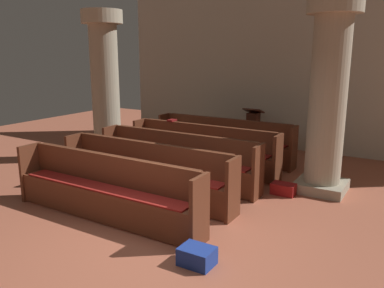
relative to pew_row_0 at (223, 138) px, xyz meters
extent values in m
plane|color=#AD5B42|center=(1.09, -4.16, -0.51)|extent=(19.20, 19.20, 0.00)
cube|color=beige|center=(1.09, 1.92, 1.74)|extent=(10.00, 0.16, 4.50)
cube|color=brown|center=(0.00, -0.02, -0.05)|extent=(3.27, 0.38, 0.05)
cube|color=brown|center=(0.00, 0.15, 0.21)|extent=(3.27, 0.04, 0.47)
cube|color=#562B1A|center=(0.00, 0.20, 0.44)|extent=(3.14, 0.06, 0.02)
cube|color=#5B2D1B|center=(-1.66, -0.02, -0.03)|extent=(0.06, 0.44, 0.96)
cube|color=#5B2D1B|center=(1.66, -0.02, -0.03)|extent=(0.06, 0.44, 0.96)
cube|color=brown|center=(0.00, -0.19, -0.28)|extent=(3.27, 0.03, 0.42)
cube|color=maroon|center=(0.00, -0.04, -0.01)|extent=(3.01, 0.32, 0.03)
cube|color=brown|center=(0.00, -1.01, -0.05)|extent=(3.27, 0.38, 0.05)
cube|color=brown|center=(0.00, -0.84, 0.21)|extent=(3.27, 0.04, 0.47)
cube|color=#562B1A|center=(0.00, -0.79, 0.44)|extent=(3.14, 0.06, 0.02)
cube|color=#5B2D1B|center=(-1.66, -1.01, -0.03)|extent=(0.06, 0.44, 0.96)
cube|color=#5B2D1B|center=(1.66, -1.01, -0.03)|extent=(0.06, 0.44, 0.96)
cube|color=brown|center=(0.00, -1.18, -0.28)|extent=(3.27, 0.03, 0.42)
cube|color=maroon|center=(0.00, -1.03, -0.01)|extent=(3.01, 0.32, 0.03)
cube|color=brown|center=(0.00, -1.99, -0.05)|extent=(3.27, 0.38, 0.05)
cube|color=brown|center=(0.00, -1.83, 0.21)|extent=(3.27, 0.04, 0.47)
cube|color=#562B1A|center=(0.00, -1.78, 0.44)|extent=(3.14, 0.06, 0.02)
cube|color=#5B2D1B|center=(-1.66, -1.99, -0.03)|extent=(0.06, 0.44, 0.96)
cube|color=#5B2D1B|center=(1.66, -1.99, -0.03)|extent=(0.06, 0.44, 0.96)
cube|color=brown|center=(0.00, -2.17, -0.28)|extent=(3.27, 0.03, 0.42)
cube|color=maroon|center=(0.00, -2.01, -0.01)|extent=(3.01, 0.32, 0.03)
cube|color=brown|center=(0.00, -2.98, -0.05)|extent=(3.27, 0.38, 0.05)
cube|color=brown|center=(0.00, -2.81, 0.21)|extent=(3.27, 0.04, 0.47)
cube|color=#562B1A|center=(0.00, -2.77, 0.44)|extent=(3.14, 0.06, 0.02)
cube|color=#5B2D1B|center=(-1.66, -2.98, -0.03)|extent=(0.06, 0.44, 0.96)
cube|color=#5B2D1B|center=(1.66, -2.98, -0.03)|extent=(0.06, 0.44, 0.96)
cube|color=brown|center=(0.00, -3.16, -0.28)|extent=(3.27, 0.03, 0.42)
cube|color=maroon|center=(0.00, -3.00, -0.01)|extent=(3.01, 0.32, 0.03)
cube|color=brown|center=(0.00, -3.97, -0.05)|extent=(3.27, 0.38, 0.05)
cube|color=brown|center=(0.00, -3.80, 0.21)|extent=(3.27, 0.05, 0.47)
cube|color=#562B1A|center=(0.00, -3.75, 0.44)|extent=(3.14, 0.06, 0.02)
cube|color=#5B2D1B|center=(-1.66, -3.97, -0.03)|extent=(0.06, 0.44, 0.96)
cube|color=#5B2D1B|center=(1.66, -3.97, -0.03)|extent=(0.06, 0.44, 0.96)
cube|color=brown|center=(0.00, -4.14, -0.28)|extent=(3.27, 0.03, 0.42)
cube|color=maroon|center=(0.00, -3.99, -0.01)|extent=(3.01, 0.32, 0.03)
cube|color=#9F967E|center=(2.50, -0.99, -0.42)|extent=(0.86, 0.86, 0.18)
cylinder|color=#ADA389|center=(2.50, -0.99, 1.13)|extent=(0.64, 0.64, 2.92)
cylinder|color=#B6AB90|center=(2.50, -0.99, 2.74)|extent=(0.92, 0.92, 0.30)
cube|color=#9F967E|center=(-2.45, -1.26, -0.42)|extent=(0.86, 0.86, 0.18)
cylinder|color=#ADA389|center=(-2.45, -1.26, 1.13)|extent=(0.64, 0.64, 2.92)
cylinder|color=#B6AB90|center=(-2.45, -1.26, 2.74)|extent=(0.92, 0.92, 0.30)
cube|color=#411E13|center=(0.17, 1.35, -0.48)|extent=(0.45, 0.45, 0.06)
cube|color=#4C2316|center=(0.17, 1.35, -0.04)|extent=(0.28, 0.28, 0.95)
cube|color=#502518|center=(0.17, 1.35, 0.50)|extent=(0.48, 0.35, 0.15)
cube|color=maroon|center=(-0.91, -0.80, 0.47)|extent=(0.14, 0.21, 0.04)
cube|color=navy|center=(1.87, -4.38, -0.40)|extent=(0.40, 0.31, 0.22)
cube|color=maroon|center=(1.98, -1.53, -0.41)|extent=(0.42, 0.27, 0.20)
camera|label=1|loc=(4.03, -8.04, 1.96)|focal=36.77mm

